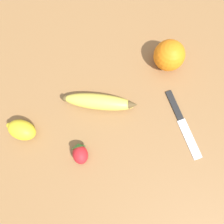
{
  "coord_description": "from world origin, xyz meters",
  "views": [
    {
      "loc": [
        0.07,
        0.03,
        0.56
      ],
      "look_at": [
        -0.06,
        -0.01,
        0.03
      ],
      "focal_mm": 35.0,
      "sensor_mm": 36.0,
      "label": 1
    }
  ],
  "objects_px": {
    "orange": "(169,55)",
    "paring_knife": "(182,121)",
    "banana": "(100,102)",
    "lemon": "(22,130)",
    "strawberry": "(80,153)"
  },
  "relations": [
    {
      "from": "orange",
      "to": "lemon",
      "type": "xyz_separation_m",
      "value": [
        0.29,
        -0.31,
        -0.02
      ]
    },
    {
      "from": "lemon",
      "to": "paring_knife",
      "type": "xyz_separation_m",
      "value": [
        -0.13,
        0.38,
        -0.02
      ]
    },
    {
      "from": "banana",
      "to": "orange",
      "type": "height_order",
      "value": "orange"
    },
    {
      "from": "banana",
      "to": "lemon",
      "type": "bearing_deg",
      "value": -153.02
    },
    {
      "from": "lemon",
      "to": "strawberry",
      "type": "bearing_deg",
      "value": 84.34
    },
    {
      "from": "strawberry",
      "to": "lemon",
      "type": "bearing_deg",
      "value": 54.37
    },
    {
      "from": "lemon",
      "to": "paring_knife",
      "type": "distance_m",
      "value": 0.41
    },
    {
      "from": "strawberry",
      "to": "paring_knife",
      "type": "bearing_deg",
      "value": -86.92
    },
    {
      "from": "orange",
      "to": "strawberry",
      "type": "height_order",
      "value": "orange"
    },
    {
      "from": "strawberry",
      "to": "banana",
      "type": "bearing_deg",
      "value": -34.43
    },
    {
      "from": "banana",
      "to": "orange",
      "type": "bearing_deg",
      "value": 39.83
    },
    {
      "from": "strawberry",
      "to": "lemon",
      "type": "distance_m",
      "value": 0.16
    },
    {
      "from": "paring_knife",
      "to": "orange",
      "type": "bearing_deg",
      "value": -99.37
    },
    {
      "from": "orange",
      "to": "strawberry",
      "type": "relative_size",
      "value": 1.31
    },
    {
      "from": "orange",
      "to": "paring_knife",
      "type": "height_order",
      "value": "orange"
    }
  ]
}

